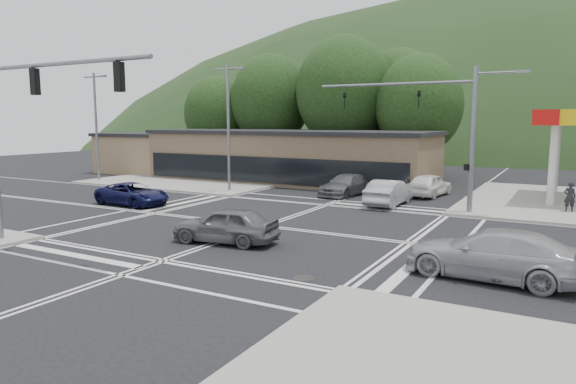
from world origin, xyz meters
The scene contains 21 objects.
ground centered at (0.00, 0.00, 0.00)m, with size 120.00×120.00×0.00m, color black.
sidewalk_nw centered at (-15.00, 15.00, 0.07)m, with size 16.00×16.00×0.15m, color gray.
commercial_row centered at (-8.00, 17.00, 2.00)m, with size 24.00×8.00×4.00m, color brown.
commercial_nw centered at (-24.00, 17.00, 1.80)m, with size 8.00×7.00×3.60m, color #846B4F.
hill_north centered at (0.00, 90.00, 0.00)m, with size 252.00×126.00×140.00m, color #203819.
tree_n_a centered at (-14.00, 24.00, 7.14)m, with size 8.00×8.00×11.75m.
tree_n_b centered at (-6.00, 24.00, 7.79)m, with size 9.00×9.00×12.98m.
tree_n_c centered at (1.00, 24.00, 6.49)m, with size 7.60×7.60×10.87m.
tree_n_d centered at (-20.00, 23.00, 5.84)m, with size 6.80×6.80×9.76m.
tree_n_e centered at (-2.00, 28.00, 7.14)m, with size 8.40×8.40×11.98m.
streetlight_nw centered at (-8.44, 9.00, 5.05)m, with size 2.50×0.25×9.00m.
streetlight_w centered at (-21.94, 9.00, 5.05)m, with size 2.50×0.25×9.00m.
signal_mast_ne centered at (6.95, 8.20, 5.07)m, with size 11.65×0.30×8.00m.
signal_mast_sw centered at (-6.39, -8.20, 5.12)m, with size 9.14×0.28×8.00m.
car_blue_west centered at (-10.42, 1.54, 0.68)m, with size 2.25×4.88×1.36m, color #0C0D36.
car_grey_center centered at (0.36, -3.70, 0.77)m, with size 1.81×4.50×1.53m, color #5B5D60.
car_silver_east centered at (10.90, -3.51, 0.82)m, with size 2.29×5.63×1.63m, color #A4A5AB.
car_queue_a centered at (3.36, 9.00, 0.79)m, with size 1.66×4.77×1.57m, color #A2A3A9.
car_queue_b centered at (4.58, 14.00, 0.78)m, with size 1.85×4.61×1.57m, color white.
car_northbound centered at (-0.50, 11.56, 0.73)m, with size 2.04×5.02×1.46m, color #575A5C.
pedestrian centered at (13.00, 10.91, 0.97)m, with size 0.60×0.39×1.65m, color black.
Camera 1 is at (12.95, -20.98, 5.14)m, focal length 32.00 mm.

